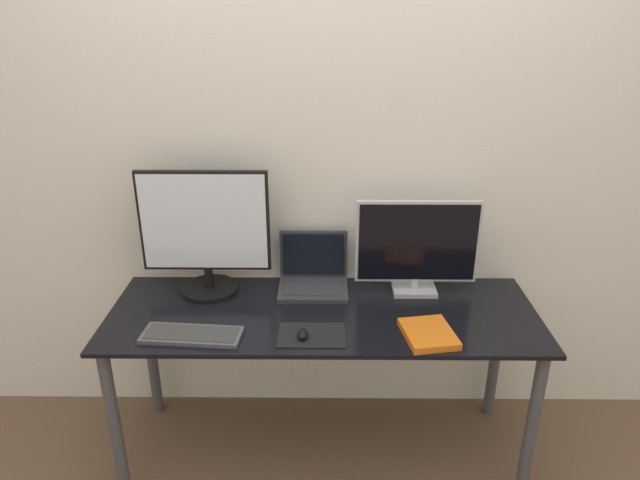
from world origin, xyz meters
TOP-DOWN VIEW (x-y plane):
  - wall_back at (0.00, 0.69)m, footprint 7.00×0.05m
  - desk at (0.00, 0.31)m, footprint 1.75×0.62m
  - monitor_left at (-0.50, 0.49)m, footprint 0.54×0.25m
  - monitor_right at (0.40, 0.49)m, footprint 0.52×0.13m
  - laptop at (-0.04, 0.54)m, footprint 0.30×0.23m
  - keyboard at (-0.50, 0.12)m, footprint 0.39×0.17m
  - mousepad at (-0.04, 0.13)m, footprint 0.26×0.17m
  - mouse at (-0.08, 0.11)m, footprint 0.04×0.06m
  - book at (0.40, 0.13)m, footprint 0.21×0.25m

SIDE VIEW (x-z plane):
  - desk at x=0.00m, z-range 0.25..0.97m
  - mousepad at x=-0.04m, z-range 0.71..0.72m
  - keyboard at x=-0.50m, z-range 0.71..0.73m
  - book at x=0.40m, z-range 0.71..0.74m
  - mouse at x=-0.08m, z-range 0.72..0.75m
  - laptop at x=-0.04m, z-range 0.65..0.89m
  - monitor_right at x=0.40m, z-range 0.72..1.14m
  - monitor_left at x=-0.50m, z-range 0.72..1.26m
  - wall_back at x=0.00m, z-range 0.00..2.50m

